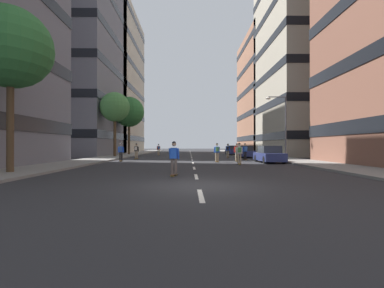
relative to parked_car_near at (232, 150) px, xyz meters
name	(u,v)px	position (x,y,z in m)	size (l,w,h in m)	color
ground_plane	(191,156)	(-6.89, -6.03, -0.70)	(168.15, 168.15, 0.00)	#28282B
sidewalk_left	(127,155)	(-16.88, -2.52, -0.63)	(3.78, 77.07, 0.14)	gray
sidewalk_right	(255,155)	(3.09, -2.52, -0.63)	(3.78, 77.07, 0.14)	gray
lane_markings	(191,155)	(-6.89, -3.55, -0.70)	(0.16, 67.20, 0.01)	silver
building_left_mid	(60,41)	(-27.27, -2.78, 17.11)	(17.12, 16.23, 35.43)	slate
building_left_far	(96,82)	(-27.27, 13.68, 14.56)	(17.12, 22.13, 30.34)	#BCB29E
building_right_mid	(321,48)	(13.48, -2.78, 16.13)	(17.12, 16.99, 33.47)	#B2A893
building_right_far	(284,95)	(13.48, 13.68, 11.96)	(17.12, 18.80, 25.14)	#9E6B51
parked_car_near	(232,150)	(0.00, 0.00, 0.00)	(1.82, 4.40, 1.52)	navy
parked_car_mid	(269,155)	(0.00, -20.36, 0.00)	(1.82, 4.40, 1.52)	navy
parked_car_far	(245,152)	(0.00, -10.13, 0.00)	(1.82, 4.40, 1.52)	navy
street_tree_near	(129,112)	(-16.88, -1.35, 6.21)	(4.83, 4.83, 9.21)	#4C3823
street_tree_mid	(115,107)	(-16.88, -9.55, 5.81)	(3.83, 3.83, 8.33)	#4C3823
street_tree_far	(10,48)	(-16.88, -29.92, 6.11)	(4.33, 4.33, 8.86)	#4C3823
streetlamp_right	(282,120)	(2.34, -17.08, 3.44)	(2.13, 0.30, 6.50)	#3F3F44
skater_0	(239,152)	(-3.14, -22.68, 0.32)	(0.55, 0.91, 1.78)	brown
skater_1	(237,151)	(-2.62, -18.67, 0.32)	(0.53, 0.90, 1.78)	brown
skater_2	(136,150)	(-13.21, -14.09, 0.32)	(0.55, 0.92, 1.78)	brown
skater_3	(174,157)	(-8.02, -30.75, 0.29)	(0.56, 0.92, 1.78)	brown
skater_4	(228,150)	(-2.30, -10.55, 0.32)	(0.57, 0.92, 1.78)	brown
skater_5	(245,150)	(-1.32, -16.32, 0.32)	(0.56, 0.92, 1.78)	brown
skater_6	(159,149)	(-12.03, -2.10, 0.32)	(0.57, 0.92, 1.78)	brown
skater_7	(121,151)	(-13.85, -18.40, 0.32)	(0.55, 0.92, 1.78)	brown
skater_8	(217,151)	(-4.64, -19.65, 0.32)	(0.55, 0.92, 1.78)	brown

